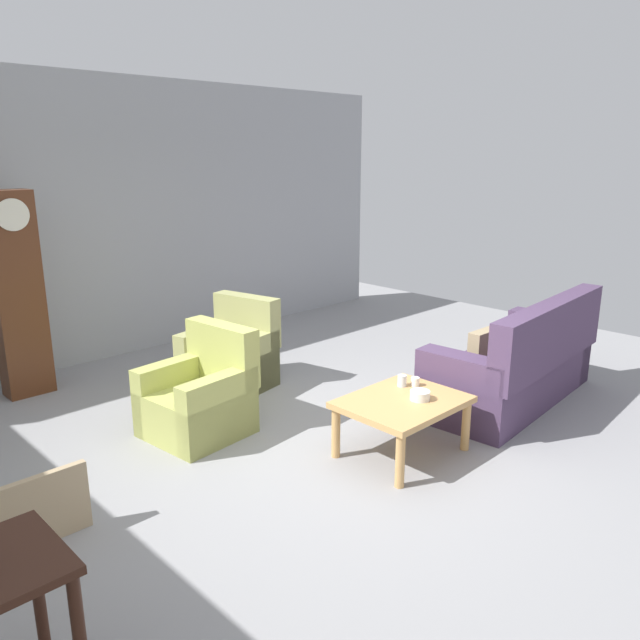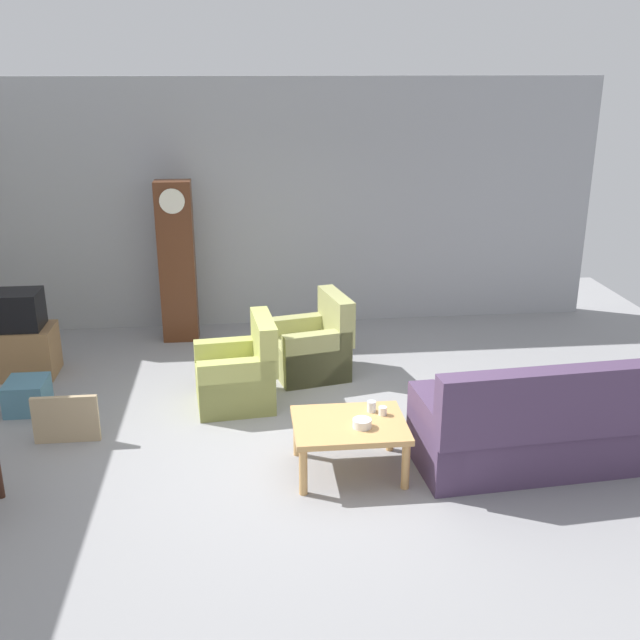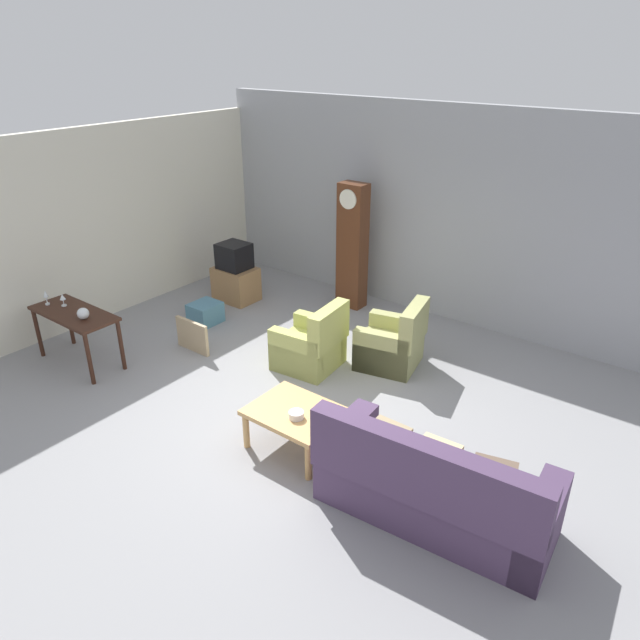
{
  "view_description": "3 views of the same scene",
  "coord_description": "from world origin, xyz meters",
  "px_view_note": "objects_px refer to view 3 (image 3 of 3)",
  "views": [
    {
      "loc": [
        -3.28,
        -3.25,
        2.35
      ],
      "look_at": [
        0.31,
        0.45,
        0.95
      ],
      "focal_mm": 34.76,
      "sensor_mm": 36.0,
      "label": 1
    },
    {
      "loc": [
        -0.47,
        -6.02,
        3.36
      ],
      "look_at": [
        0.25,
        0.84,
        0.95
      ],
      "focal_mm": 41.54,
      "sensor_mm": 36.0,
      "label": 2
    },
    {
      "loc": [
        3.7,
        -4.36,
        3.98
      ],
      "look_at": [
        -0.13,
        0.64,
        0.96
      ],
      "focal_mm": 33.0,
      "sensor_mm": 36.0,
      "label": 3
    }
  ],
  "objects_px": {
    "wine_glass_mid": "(63,298)",
    "wine_glass_tall": "(46,295)",
    "couch_floral": "(433,489)",
    "cup_blue_rimmed": "(323,406)",
    "coffee_table_wood": "(296,416)",
    "armchair_olive_far": "(393,345)",
    "armchair_olive_near": "(311,346)",
    "glass_dome_cloche": "(83,314)",
    "storage_box_blue": "(205,313)",
    "cup_white_porcelain": "(325,413)",
    "framed_picture_leaning": "(192,336)",
    "tv_stand_cabinet": "(236,284)",
    "grandfather_clock": "(352,246)",
    "bowl_white_stacked": "(296,415)",
    "tv_crt": "(234,256)",
    "console_table_dark": "(75,319)"
  },
  "relations": [
    {
      "from": "couch_floral",
      "to": "framed_picture_leaning",
      "type": "bearing_deg",
      "value": 168.22
    },
    {
      "from": "storage_box_blue",
      "to": "cup_blue_rimmed",
      "type": "xyz_separation_m",
      "value": [
        3.3,
        -1.34,
        0.35
      ]
    },
    {
      "from": "bowl_white_stacked",
      "to": "grandfather_clock",
      "type": "bearing_deg",
      "value": 116.43
    },
    {
      "from": "coffee_table_wood",
      "to": "wine_glass_tall",
      "type": "height_order",
      "value": "wine_glass_tall"
    },
    {
      "from": "glass_dome_cloche",
      "to": "cup_white_porcelain",
      "type": "bearing_deg",
      "value": 8.14
    },
    {
      "from": "couch_floral",
      "to": "coffee_table_wood",
      "type": "relative_size",
      "value": 2.25
    },
    {
      "from": "couch_floral",
      "to": "coffee_table_wood",
      "type": "bearing_deg",
      "value": 177.2
    },
    {
      "from": "couch_floral",
      "to": "tv_crt",
      "type": "height_order",
      "value": "couch_floral"
    },
    {
      "from": "console_table_dark",
      "to": "framed_picture_leaning",
      "type": "bearing_deg",
      "value": 50.45
    },
    {
      "from": "glass_dome_cloche",
      "to": "tv_crt",
      "type": "bearing_deg",
      "value": 93.06
    },
    {
      "from": "armchair_olive_far",
      "to": "storage_box_blue",
      "type": "relative_size",
      "value": 2.1
    },
    {
      "from": "armchair_olive_near",
      "to": "wine_glass_mid",
      "type": "distance_m",
      "value": 3.38
    },
    {
      "from": "coffee_table_wood",
      "to": "cup_white_porcelain",
      "type": "height_order",
      "value": "cup_white_porcelain"
    },
    {
      "from": "armchair_olive_far",
      "to": "wine_glass_mid",
      "type": "xyz_separation_m",
      "value": [
        -3.65,
        -2.47,
        0.56
      ]
    },
    {
      "from": "storage_box_blue",
      "to": "cup_blue_rimmed",
      "type": "distance_m",
      "value": 3.58
    },
    {
      "from": "storage_box_blue",
      "to": "cup_white_porcelain",
      "type": "distance_m",
      "value": 3.69
    },
    {
      "from": "armchair_olive_far",
      "to": "cup_blue_rimmed",
      "type": "xyz_separation_m",
      "value": [
        0.32,
        -1.96,
        0.21
      ]
    },
    {
      "from": "coffee_table_wood",
      "to": "wine_glass_mid",
      "type": "xyz_separation_m",
      "value": [
        -3.76,
        -0.32,
        0.47
      ]
    },
    {
      "from": "storage_box_blue",
      "to": "glass_dome_cloche",
      "type": "height_order",
      "value": "glass_dome_cloche"
    },
    {
      "from": "framed_picture_leaning",
      "to": "cup_blue_rimmed",
      "type": "height_order",
      "value": "cup_blue_rimmed"
    },
    {
      "from": "wine_glass_mid",
      "to": "console_table_dark",
      "type": "bearing_deg",
      "value": -7.06
    },
    {
      "from": "glass_dome_cloche",
      "to": "cup_blue_rimmed",
      "type": "xyz_separation_m",
      "value": [
        3.4,
        0.57,
        -0.31
      ]
    },
    {
      "from": "wine_glass_mid",
      "to": "wine_glass_tall",
      "type": "bearing_deg",
      "value": -152.64
    },
    {
      "from": "couch_floral",
      "to": "armchair_olive_near",
      "type": "relative_size",
      "value": 2.35
    },
    {
      "from": "framed_picture_leaning",
      "to": "glass_dome_cloche",
      "type": "relative_size",
      "value": 3.97
    },
    {
      "from": "grandfather_clock",
      "to": "wine_glass_mid",
      "type": "bearing_deg",
      "value": -118.97
    },
    {
      "from": "glass_dome_cloche",
      "to": "bowl_white_stacked",
      "type": "height_order",
      "value": "glass_dome_cloche"
    },
    {
      "from": "couch_floral",
      "to": "cup_blue_rimmed",
      "type": "distance_m",
      "value": 1.47
    },
    {
      "from": "cup_white_porcelain",
      "to": "wine_glass_mid",
      "type": "distance_m",
      "value": 4.1
    },
    {
      "from": "armchair_olive_near",
      "to": "grandfather_clock",
      "type": "distance_m",
      "value": 2.24
    },
    {
      "from": "armchair_olive_far",
      "to": "armchair_olive_near",
      "type": "bearing_deg",
      "value": -140.23
    },
    {
      "from": "coffee_table_wood",
      "to": "glass_dome_cloche",
      "type": "bearing_deg",
      "value": -173.08
    },
    {
      "from": "framed_picture_leaning",
      "to": "wine_glass_tall",
      "type": "xyz_separation_m",
      "value": [
        -1.43,
        -1.22,
        0.66
      ]
    },
    {
      "from": "glass_dome_cloche",
      "to": "wine_glass_mid",
      "type": "relative_size",
      "value": 0.87
    },
    {
      "from": "couch_floral",
      "to": "tv_stand_cabinet",
      "type": "height_order",
      "value": "couch_floral"
    },
    {
      "from": "glass_dome_cloche",
      "to": "storage_box_blue",
      "type": "bearing_deg",
      "value": 86.94
    },
    {
      "from": "cup_blue_rimmed",
      "to": "armchair_olive_far",
      "type": "bearing_deg",
      "value": 99.32
    },
    {
      "from": "tv_crt",
      "to": "bowl_white_stacked",
      "type": "xyz_separation_m",
      "value": [
        3.43,
        -2.56,
        -0.27
      ]
    },
    {
      "from": "console_table_dark",
      "to": "cup_blue_rimmed",
      "type": "bearing_deg",
      "value": 8.23
    },
    {
      "from": "couch_floral",
      "to": "coffee_table_wood",
      "type": "height_order",
      "value": "couch_floral"
    },
    {
      "from": "couch_floral",
      "to": "cup_blue_rimmed",
      "type": "xyz_separation_m",
      "value": [
        -1.43,
        0.27,
        0.16
      ]
    },
    {
      "from": "tv_crt",
      "to": "wine_glass_mid",
      "type": "height_order",
      "value": "tv_crt"
    },
    {
      "from": "cup_white_porcelain",
      "to": "tv_stand_cabinet",
      "type": "bearing_deg",
      "value": 147.19
    },
    {
      "from": "couch_floral",
      "to": "tv_stand_cabinet",
      "type": "relative_size",
      "value": 3.18
    },
    {
      "from": "grandfather_clock",
      "to": "cup_blue_rimmed",
      "type": "relative_size",
      "value": 20.87
    },
    {
      "from": "couch_floral",
      "to": "armchair_olive_far",
      "type": "bearing_deg",
      "value": 128.21
    },
    {
      "from": "armchair_olive_near",
      "to": "glass_dome_cloche",
      "type": "bearing_deg",
      "value": -140.66
    },
    {
      "from": "armchair_olive_far",
      "to": "cup_blue_rimmed",
      "type": "height_order",
      "value": "armchair_olive_far"
    },
    {
      "from": "couch_floral",
      "to": "armchair_olive_far",
      "type": "distance_m",
      "value": 2.84
    },
    {
      "from": "storage_box_blue",
      "to": "bowl_white_stacked",
      "type": "distance_m",
      "value": 3.58
    }
  ]
}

